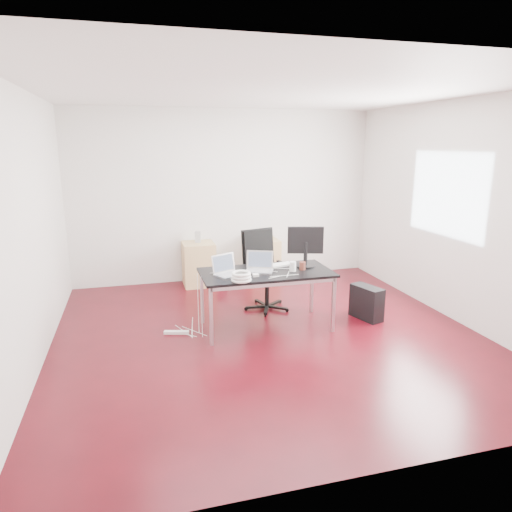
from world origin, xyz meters
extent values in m
plane|color=#38060D|center=(0.00, 0.00, 0.00)|extent=(5.00, 5.00, 0.00)
plane|color=silver|center=(0.00, 0.00, 2.80)|extent=(5.00, 5.00, 0.00)
plane|color=silver|center=(0.00, 2.50, 1.40)|extent=(5.00, 0.00, 5.00)
plane|color=silver|center=(0.00, -2.50, 1.40)|extent=(5.00, 0.00, 5.00)
plane|color=silver|center=(-2.50, 0.00, 1.40)|extent=(0.00, 5.00, 5.00)
plane|color=silver|center=(2.50, 0.00, 1.40)|extent=(0.00, 5.00, 5.00)
plane|color=white|center=(2.48, 0.20, 1.60)|extent=(0.00, 1.50, 1.50)
cube|color=black|center=(0.04, 0.23, 0.71)|extent=(1.60, 0.80, 0.03)
cube|color=silver|center=(-0.71, -0.12, 0.35)|extent=(0.04, 0.04, 0.70)
cube|color=silver|center=(-0.71, 0.58, 0.35)|extent=(0.04, 0.04, 0.70)
cube|color=silver|center=(0.79, -0.12, 0.35)|extent=(0.04, 0.04, 0.70)
cube|color=silver|center=(0.79, 0.58, 0.35)|extent=(0.04, 0.04, 0.70)
cylinder|color=black|center=(0.24, 0.85, 0.23)|extent=(0.06, 0.06, 0.47)
cube|color=black|center=(0.24, 0.85, 0.50)|extent=(0.59, 0.57, 0.06)
cube|color=black|center=(0.18, 1.06, 0.81)|extent=(0.47, 0.22, 0.55)
cube|color=tan|center=(-0.51, 2.23, 0.35)|extent=(0.50, 0.50, 0.70)
cube|color=tan|center=(0.57, 2.23, 0.35)|extent=(0.50, 0.50, 0.70)
cube|color=black|center=(1.40, 0.17, 0.22)|extent=(0.33, 0.49, 0.44)
cylinder|color=black|center=(-0.20, 2.09, 0.14)|extent=(0.31, 0.31, 0.28)
cube|color=white|center=(-1.07, 0.31, 0.02)|extent=(0.31, 0.14, 0.04)
cube|color=silver|center=(-0.42, 0.18, 0.74)|extent=(0.40, 0.35, 0.01)
cube|color=silver|center=(-0.47, 0.29, 0.85)|extent=(0.32, 0.19, 0.22)
cube|color=#475166|center=(-0.47, 0.28, 0.85)|extent=(0.28, 0.16, 0.18)
cube|color=silver|center=(-0.05, 0.23, 0.74)|extent=(0.39, 0.34, 0.01)
cube|color=silver|center=(0.00, 0.34, 0.85)|extent=(0.32, 0.17, 0.22)
cube|color=#475166|center=(0.00, 0.33, 0.85)|extent=(0.28, 0.15, 0.18)
cylinder|color=black|center=(0.59, 0.32, 0.74)|extent=(0.26, 0.26, 0.02)
cylinder|color=black|center=(0.59, 0.32, 0.90)|extent=(0.05, 0.05, 0.30)
cube|color=black|center=(0.59, 0.33, 1.07)|extent=(0.45, 0.17, 0.34)
cube|color=#475166|center=(0.59, 0.36, 1.07)|extent=(0.38, 0.11, 0.29)
cube|color=white|center=(0.24, 0.43, 0.74)|extent=(0.46, 0.24, 0.02)
cylinder|color=white|center=(0.36, 0.15, 0.79)|extent=(0.09, 0.09, 0.12)
cylinder|color=#5F2B20|center=(0.50, 0.18, 0.78)|extent=(0.10, 0.10, 0.10)
torus|color=white|center=(-0.35, -0.09, 0.75)|extent=(0.24, 0.24, 0.04)
torus|color=white|center=(-0.35, -0.09, 0.78)|extent=(0.23, 0.23, 0.04)
torus|color=white|center=(-0.35, -0.09, 0.82)|extent=(0.22, 0.22, 0.04)
cube|color=white|center=(-0.14, 0.06, 0.74)|extent=(0.08, 0.08, 0.03)
cube|color=#9E9E9E|center=(-0.51, 2.27, 0.79)|extent=(0.10, 0.10, 0.18)
cube|color=black|center=(0.57, 2.27, 0.74)|extent=(0.30, 0.24, 0.09)
camera|label=1|loc=(-1.48, -4.92, 2.25)|focal=32.00mm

